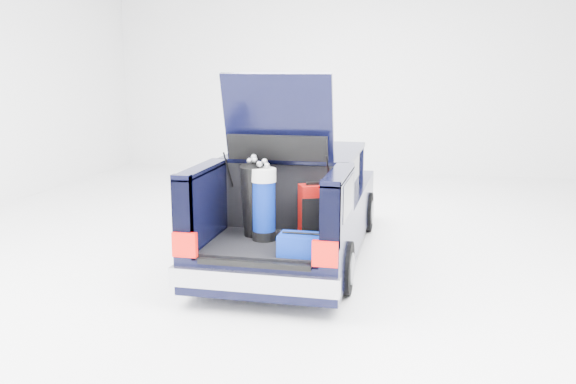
% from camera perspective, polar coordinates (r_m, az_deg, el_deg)
% --- Properties ---
extents(ground, '(14.00, 14.00, 0.00)m').
position_cam_1_polar(ground, '(8.43, 0.73, -5.88)').
color(ground, white).
rests_on(ground, ground).
extents(car, '(1.87, 4.65, 2.47)m').
position_cam_1_polar(car, '(8.36, 0.89, -1.26)').
color(car, black).
rests_on(car, ground).
extents(red_suitcase, '(0.45, 0.40, 0.64)m').
position_cam_1_polar(red_suitcase, '(7.08, 2.65, -1.74)').
color(red_suitcase, '#7E0604').
rests_on(red_suitcase, car).
extents(black_golf_bag, '(0.29, 0.39, 0.96)m').
position_cam_1_polar(black_golf_bag, '(7.01, -3.27, -0.79)').
color(black_golf_bag, black).
rests_on(black_golf_bag, car).
extents(blue_golf_bag, '(0.35, 0.35, 0.93)m').
position_cam_1_polar(blue_golf_bag, '(6.88, -2.26, -1.08)').
color(blue_golf_bag, black).
rests_on(blue_golf_bag, car).
extents(blue_duffel, '(0.47, 0.31, 0.25)m').
position_cam_1_polar(blue_duffel, '(6.39, 1.25, -4.94)').
color(blue_duffel, navy).
rests_on(blue_duffel, car).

